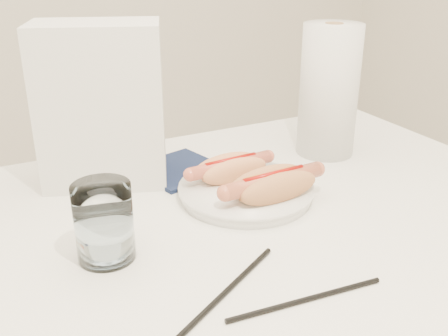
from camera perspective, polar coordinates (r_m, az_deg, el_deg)
name	(u,v)px	position (r m, az deg, el deg)	size (l,w,h in m)	color
table	(203,274)	(0.78, -2.29, -11.33)	(1.20, 0.80, 0.75)	white
plate	(246,193)	(0.86, 2.37, -2.69)	(0.21, 0.21, 0.02)	white
hotdog_left	(231,169)	(0.87, 0.73, -0.07)	(0.15, 0.07, 0.04)	#EF985F
hotdog_right	(273,185)	(0.81, 5.34, -1.83)	(0.17, 0.08, 0.05)	#C8824E
water_glass	(104,222)	(0.70, -12.84, -5.74)	(0.08, 0.08, 0.11)	silver
chopstick_near	(225,292)	(0.64, 0.12, -13.30)	(0.01, 0.01, 0.22)	black
chopstick_far	(306,299)	(0.64, 8.86, -13.86)	(0.01, 0.01, 0.20)	black
napkin_box	(101,106)	(0.90, -13.13, 6.57)	(0.20, 0.11, 0.27)	silver
navy_napkin	(179,169)	(0.96, -4.87, -0.15)	(0.14, 0.14, 0.01)	#121C3B
paper_towel_roll	(329,91)	(1.02, 11.27, 8.18)	(0.11, 0.11, 0.25)	silver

